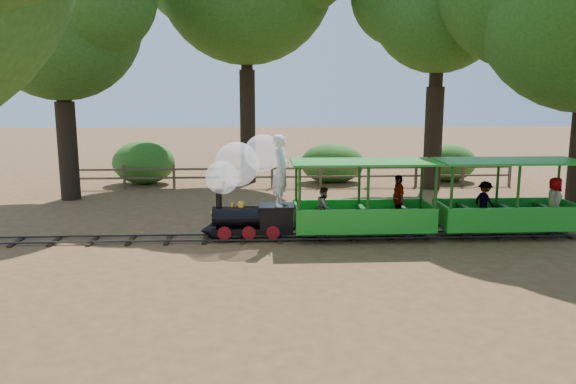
{
  "coord_description": "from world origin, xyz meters",
  "views": [
    {
      "loc": [
        -1.54,
        -14.79,
        4.05
      ],
      "look_at": [
        -0.74,
        0.5,
        1.21
      ],
      "focal_mm": 35.0,
      "sensor_mm": 36.0,
      "label": 1
    }
  ],
  "objects_px": {
    "carriage_rear": "(510,207)",
    "fence": "(296,174)",
    "carriage_front": "(364,209)",
    "locomotive": "(248,179)"
  },
  "relations": [
    {
      "from": "carriage_front",
      "to": "carriage_rear",
      "type": "height_order",
      "value": "same"
    },
    {
      "from": "locomotive",
      "to": "fence",
      "type": "distance_m",
      "value": 8.23
    },
    {
      "from": "locomotive",
      "to": "carriage_rear",
      "type": "relative_size",
      "value": 0.75
    },
    {
      "from": "carriage_rear",
      "to": "fence",
      "type": "distance_m",
      "value": 9.64
    },
    {
      "from": "carriage_front",
      "to": "locomotive",
      "type": "bearing_deg",
      "value": 179.04
    },
    {
      "from": "carriage_rear",
      "to": "fence",
      "type": "bearing_deg",
      "value": 123.78
    },
    {
      "from": "locomotive",
      "to": "carriage_front",
      "type": "relative_size",
      "value": 0.75
    },
    {
      "from": "carriage_rear",
      "to": "fence",
      "type": "xyz_separation_m",
      "value": [
        -5.36,
        8.01,
        -0.25
      ]
    },
    {
      "from": "carriage_front",
      "to": "carriage_rear",
      "type": "relative_size",
      "value": 1.0
    },
    {
      "from": "locomotive",
      "to": "carriage_rear",
      "type": "bearing_deg",
      "value": -0.51
    }
  ]
}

